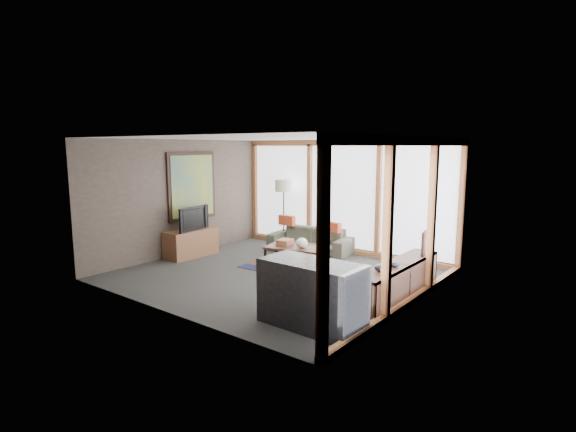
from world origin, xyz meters
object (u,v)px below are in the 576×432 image
Objects in this scene: television at (191,218)px; coffee_table at (297,257)px; bookshelf at (397,281)px; bar_counter at (312,294)px; tv_console at (191,243)px; sofa at (310,240)px; floor_lamp at (284,213)px.

coffee_table is at bearing -81.71° from television.
bookshelf is 1.82m from bar_counter.
bar_counter is at bearing -104.63° from bookshelf.
tv_console is 0.57m from television.
bookshelf is (2.98, -1.81, 0.01)m from sofa.
coffee_table is 2.53m from tv_console.
television reaches higher than bookshelf.
floor_lamp reaches higher than bookshelf.
sofa is 1.18× the size of floor_lamp.
television reaches higher than coffee_table.
coffee_table is at bearing -43.67° from floor_lamp.
tv_console is at bearing 161.46° from bar_counter.
television reaches higher than sofa.
tv_console is at bearing -141.52° from sofa.
bookshelf is 1.97× the size of tv_console.
coffee_table is 2.53m from bookshelf.
coffee_table is (0.52, -1.22, -0.07)m from sofa.
bar_counter is (2.53, -3.56, 0.17)m from sofa.
tv_console is at bearing -116.38° from floor_lamp.
bookshelf is 2.56× the size of television.
bar_counter is (-0.46, -1.75, 0.16)m from bookshelf.
bookshelf is at bearing -26.50° from floor_lamp.
floor_lamp is at bearing 63.62° from tv_console.
floor_lamp is 2.31m from television.
floor_lamp is at bearing 134.26° from bar_counter.
floor_lamp is 1.37× the size of tv_console.
sofa is 1.55× the size of coffee_table.
bar_counter is at bearing -119.42° from television.
floor_lamp is 4.34m from bookshelf.
tv_console is (-1.89, -1.95, 0.02)m from sofa.
bookshelf is at bearing -38.54° from sofa.
floor_lamp is 0.69× the size of bookshelf.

